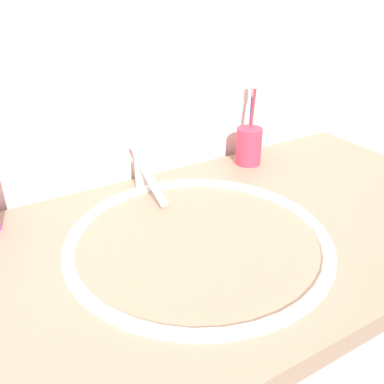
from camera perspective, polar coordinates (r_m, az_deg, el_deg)
tiled_wall_back at (r=0.98m, az=-10.29°, el=20.06°), size 2.49×0.04×2.40m
sink_basin at (r=0.82m, az=1.09°, el=-9.19°), size 0.49×0.49×0.13m
faucet at (r=0.95m, az=-6.16°, el=2.27°), size 0.02×0.16×0.09m
toothbrush_cup at (r=1.11m, az=7.51°, el=6.05°), size 0.06×0.06×0.09m
toothbrush_red at (r=1.11m, az=7.97°, el=10.08°), size 0.04×0.03×0.20m
toothbrush_blue at (r=1.13m, az=7.77°, el=9.63°), size 0.04×0.04×0.18m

